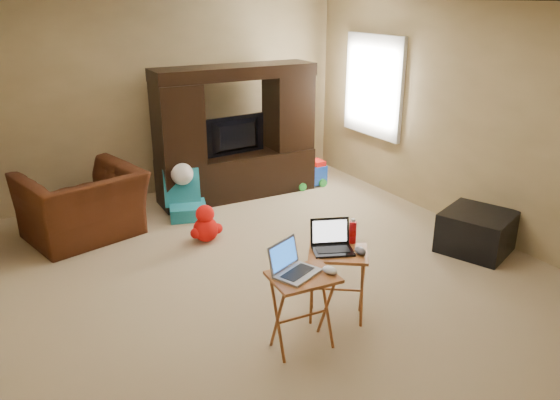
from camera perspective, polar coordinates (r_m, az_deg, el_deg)
floor at (r=5.46m, az=-1.06°, el=-7.23°), size 5.50×5.50×0.00m
ceiling at (r=4.82m, az=-1.27°, el=20.03°), size 5.50×5.50×0.00m
wall_back at (r=7.47m, az=-11.59°, el=10.23°), size 5.00×0.00×5.00m
wall_front at (r=3.05m, az=24.93°, el=-6.81°), size 5.00×0.00×5.00m
wall_right at (r=6.54m, az=18.59°, el=8.13°), size 0.00×5.50×5.50m
window_pane at (r=7.60m, az=9.84°, el=11.67°), size 0.00×1.20×1.20m
window_frame at (r=7.59m, az=9.72°, el=11.66°), size 0.06×1.14×1.34m
entertainment_center at (r=7.17m, az=-4.59°, el=6.99°), size 2.12×0.60×1.72m
television at (r=7.14m, az=-4.42°, el=6.64°), size 0.88×0.18×0.50m
recliner at (r=6.38m, az=-19.91°, el=-0.50°), size 1.39×1.28×0.77m
child_rocker at (r=6.67m, az=-9.69°, el=0.53°), size 0.56×0.60×0.58m
plush_toy at (r=6.02m, az=-7.79°, el=-2.40°), size 0.38×0.32×0.43m
push_toy at (r=7.72m, az=2.84°, el=2.91°), size 0.54×0.39×0.40m
ottoman at (r=6.12m, az=19.86°, el=-3.12°), size 0.85×0.85×0.43m
tray_table_left at (r=4.21m, az=2.36°, el=-11.60°), size 0.51×0.42×0.62m
tray_table_right at (r=4.58m, az=5.95°, el=-8.83°), size 0.60×0.58×0.61m
laptop_left at (r=4.00m, az=1.86°, el=-6.30°), size 0.40×0.37×0.24m
laptop_right at (r=4.38m, az=5.58°, el=-3.99°), size 0.40×0.37×0.24m
mouse_left at (r=4.08m, az=5.24°, el=-7.30°), size 0.11×0.14×0.05m
mouse_right at (r=4.41m, az=8.40°, el=-5.27°), size 0.10×0.14×0.05m
water_bottle at (r=4.57m, az=7.60°, el=-3.36°), size 0.06×0.06×0.19m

